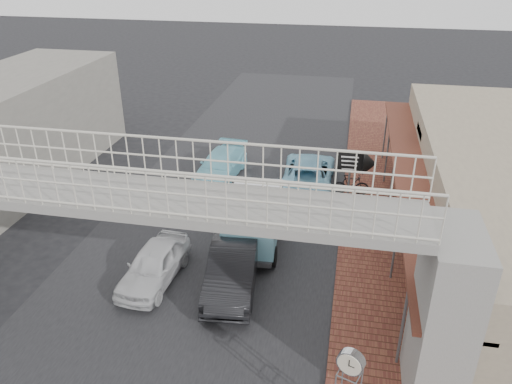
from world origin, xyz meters
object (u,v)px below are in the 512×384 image
at_px(angkot_far, 221,165).
at_px(street_clock, 350,366).
at_px(motorcycle_near, 348,223).
at_px(angkot_van, 255,213).
at_px(motorcycle_far, 351,185).
at_px(white_hatchback, 154,264).
at_px(dark_sedan, 233,267).
at_px(angkot_curb, 308,173).
at_px(arrow_sign, 367,164).

distance_m(angkot_far, street_clock, 15.28).
height_order(motorcycle_near, street_clock, street_clock).
xyz_separation_m(angkot_van, motorcycle_far, (3.55, 4.78, -0.74)).
bearing_deg(motorcycle_near, motorcycle_far, 4.46).
distance_m(white_hatchback, dark_sedan, 2.77).
relative_size(motorcycle_far, street_clock, 0.66).
relative_size(angkot_curb, angkot_far, 1.16).
relative_size(angkot_curb, angkot_van, 1.16).
bearing_deg(angkot_curb, angkot_far, -3.69).
distance_m(dark_sedan, motorcycle_far, 8.41).
xyz_separation_m(angkot_far, street_clock, (6.66, -13.66, 1.58)).
bearing_deg(dark_sedan, street_clock, -58.85).
bearing_deg(angkot_curb, angkot_van, 73.61).
bearing_deg(angkot_van, dark_sedan, -97.52).
distance_m(street_clock, arrow_sign, 11.18).
bearing_deg(street_clock, white_hatchback, 163.23).
bearing_deg(motorcycle_near, angkot_curb, 30.93).
relative_size(angkot_van, arrow_sign, 1.58).
distance_m(dark_sedan, motorcycle_near, 5.62).
bearing_deg(angkot_van, angkot_curb, 71.33).
bearing_deg(motorcycle_far, angkot_far, 75.52).
bearing_deg(dark_sedan, white_hatchback, 179.22).
height_order(dark_sedan, angkot_curb, dark_sedan).
distance_m(dark_sedan, angkot_curb, 8.45).
height_order(angkot_far, motorcycle_near, angkot_far).
bearing_deg(motorcycle_far, dark_sedan, 147.41).
bearing_deg(angkot_van, white_hatchback, -137.90).
height_order(white_hatchback, angkot_curb, angkot_curb).
height_order(white_hatchback, angkot_van, angkot_van).
bearing_deg(arrow_sign, motorcycle_far, 110.60).
bearing_deg(angkot_far, street_clock, -59.55).
bearing_deg(angkot_far, motorcycle_far, -3.93).
height_order(angkot_curb, street_clock, street_clock).
bearing_deg(dark_sedan, arrow_sign, 47.75).
distance_m(angkot_curb, arrow_sign, 3.86).
xyz_separation_m(angkot_van, motorcycle_near, (3.55, 1.44, -0.84)).
distance_m(angkot_van, arrow_sign, 5.36).
relative_size(angkot_van, motorcycle_near, 2.88).
height_order(angkot_far, street_clock, street_clock).
xyz_separation_m(dark_sedan, angkot_far, (-2.69, 8.47, -0.10)).
distance_m(motorcycle_near, motorcycle_far, 3.35).
xyz_separation_m(dark_sedan, angkot_van, (0.20, 2.74, 0.60)).
height_order(angkot_van, arrow_sign, arrow_sign).
bearing_deg(angkot_van, arrow_sign, 34.66).
bearing_deg(motorcycle_near, street_clock, -174.18).
relative_size(angkot_far, motorcycle_far, 2.63).
bearing_deg(street_clock, motorcycle_near, 110.76).
bearing_deg(street_clock, angkot_van, 134.87).
bearing_deg(angkot_far, angkot_van, -58.81).
height_order(dark_sedan, motorcycle_near, dark_sedan).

